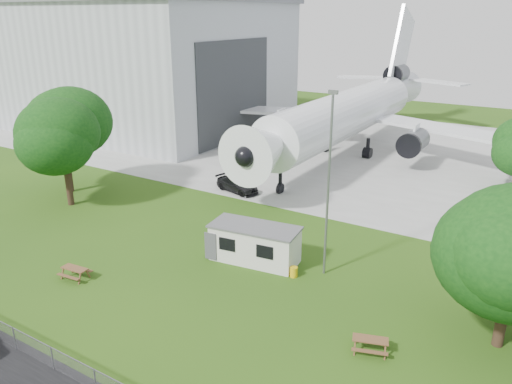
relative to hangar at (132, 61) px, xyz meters
The scene contains 12 objects.
ground 53.16m from the hangar, 43.47° to the right, with size 160.00×160.00×0.00m, color #396116.
concrete_apron 39.17m from the hangar, ahead, with size 120.00×46.00×0.03m, color #B7B7B2.
hangar is the anchor object (origin of this frame).
airliner 36.21m from the hangar, ahead, with size 46.36×47.73×17.69m.
site_cabin 52.07m from the hangar, 36.61° to the right, with size 6.90×3.47×2.62m.
picnic_west 51.69m from the hangar, 50.08° to the right, with size 1.80×1.50×0.76m, color brown, non-canonical shape.
picnic_east 63.64m from the hangar, 34.98° to the right, with size 1.80×1.50×0.76m, color brown, non-canonical shape.
fence 60.00m from the hangar, 50.15° to the right, with size 58.00×0.04×1.30m, color gray.
lamp_mast 55.06m from the hangar, 32.84° to the right, with size 0.16×0.16×12.00m, color slate.
tree_west_big 33.40m from the hangar, 56.54° to the right, with size 8.11×8.11×11.08m.
tree_west_small 37.09m from the hangar, 54.76° to the right, with size 7.67×7.67×9.94m.
car_apron_van 38.59m from the hangar, 30.96° to the right, with size 1.91×4.70×1.36m, color black.
Camera 1 is at (19.86, -21.30, 16.34)m, focal length 35.00 mm.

